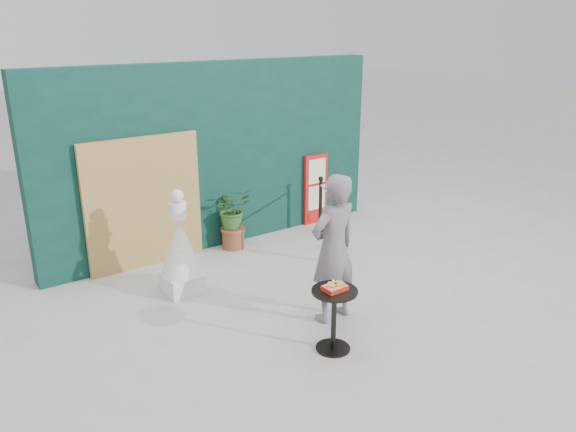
% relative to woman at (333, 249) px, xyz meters
% --- Properties ---
extents(ground, '(60.00, 60.00, 0.00)m').
position_rel_woman_xyz_m(ground, '(0.18, -0.01, -0.94)').
color(ground, '#ADAAA5').
rests_on(ground, ground).
extents(back_wall, '(6.00, 0.30, 3.00)m').
position_rel_woman_xyz_m(back_wall, '(0.18, 3.14, 0.56)').
color(back_wall, '#092B27').
rests_on(back_wall, ground).
extents(bamboo_fence, '(1.80, 0.08, 2.00)m').
position_rel_woman_xyz_m(bamboo_fence, '(-1.22, 2.93, 0.06)').
color(bamboo_fence, tan).
rests_on(bamboo_fence, ground).
extents(woman, '(0.72, 0.50, 1.89)m').
position_rel_woman_xyz_m(woman, '(0.00, 0.00, 0.00)').
color(woman, slate).
rests_on(woman, ground).
extents(menu_board, '(0.50, 0.07, 1.30)m').
position_rel_woman_xyz_m(menu_board, '(2.08, 2.95, -0.29)').
color(menu_board, red).
rests_on(menu_board, ground).
extents(statue, '(0.58, 0.58, 1.48)m').
position_rel_woman_xyz_m(statue, '(-1.20, 1.79, -0.34)').
color(statue, silver).
rests_on(statue, ground).
extents(cafe_table, '(0.52, 0.52, 0.75)m').
position_rel_woman_xyz_m(cafe_table, '(-0.46, -0.57, -0.44)').
color(cafe_table, black).
rests_on(cafe_table, ground).
extents(food_basket, '(0.26, 0.19, 0.11)m').
position_rel_woman_xyz_m(food_basket, '(-0.45, -0.57, -0.16)').
color(food_basket, '#AD2412').
rests_on(food_basket, cafe_table).
extents(planter, '(0.60, 0.52, 1.02)m').
position_rel_woman_xyz_m(planter, '(0.19, 2.77, -0.35)').
color(planter, brown).
rests_on(planter, ground).
extents(stanchion_barrier, '(0.84, 1.54, 1.03)m').
position_rel_woman_xyz_m(stanchion_barrier, '(1.53, 1.84, -0.45)').
color(stanchion_barrier, black).
rests_on(stanchion_barrier, ground).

